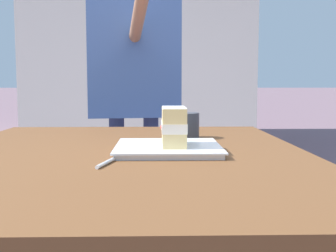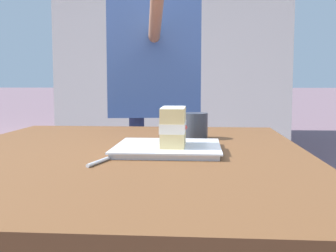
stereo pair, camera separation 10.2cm
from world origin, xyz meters
TOP-DOWN VIEW (x-y plane):
  - patio_table at (0.00, 0.00)m, footprint 1.15×0.91m
  - dessert_plate at (0.01, 0.12)m, footprint 0.25×0.25m
  - cake_slice at (0.02, 0.13)m, footprint 0.12×0.07m
  - dessert_fork at (0.12, -0.00)m, footprint 0.17×0.06m
  - coffee_cup at (-0.24, 0.18)m, footprint 0.08×0.08m
  - diner_person at (-0.90, -0.02)m, footprint 0.55×0.43m
  - patio_building at (-5.21, -0.11)m, footprint 3.71×2.50m

SIDE VIEW (x-z plane):
  - patio_table at x=0.00m, z-range 0.26..1.01m
  - dessert_fork at x=0.12m, z-range 0.75..0.75m
  - dessert_plate at x=0.01m, z-range 0.75..0.76m
  - coffee_cup at x=-0.24m, z-range 0.75..0.83m
  - cake_slice at x=0.02m, z-range 0.76..0.86m
  - diner_person at x=-0.90m, z-range 0.25..1.76m
  - patio_building at x=-5.21m, z-range 0.00..3.46m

